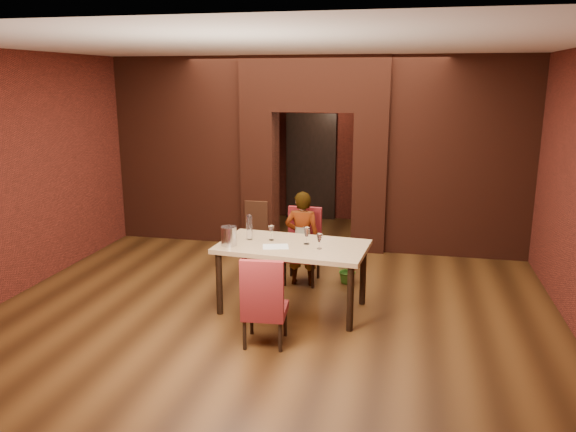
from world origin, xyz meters
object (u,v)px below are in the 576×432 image
object	(u,v)px
wine_bucket	(229,236)
person_seated	(302,238)
chair_near	(265,300)
wine_glass_a	(271,233)
wine_glass_b	(307,236)
wine_glass_c	(319,241)
water_bottle	(249,227)
dining_table	(293,277)
chair_far	(302,246)
potted_plant	(348,269)

from	to	relation	value
wine_bucket	person_seated	bearing A→B (deg)	57.58
chair_near	wine_glass_a	size ratio (longest dim) A/B	5.39
wine_glass_b	wine_glass_c	xyz separation A→B (m)	(0.19, -0.16, -0.01)
wine_bucket	wine_glass_c	bearing A→B (deg)	5.06
wine_glass_b	water_bottle	world-z (taller)	water_bottle
dining_table	wine_bucket	distance (m)	0.95
dining_table	wine_bucket	bearing A→B (deg)	-159.84
wine_bucket	chair_far	bearing A→B (deg)	60.01
chair_far	potted_plant	distance (m)	0.74
dining_table	chair_far	world-z (taller)	chair_far
dining_table	chair_near	distance (m)	0.99
water_bottle	chair_far	bearing A→B (deg)	59.43
person_seated	wine_glass_a	world-z (taller)	person_seated
chair_far	potted_plant	xyz separation A→B (m)	(0.65, 0.11, -0.33)
chair_far	wine_glass_c	xyz separation A→B (m)	(0.42, -1.08, 0.41)
dining_table	wine_glass_c	bearing A→B (deg)	-12.33
chair_far	wine_bucket	world-z (taller)	wine_bucket
wine_glass_c	potted_plant	xyz separation A→B (m)	(0.23, 1.19, -0.74)
chair_far	chair_near	world-z (taller)	chair_far
potted_plant	wine_glass_b	bearing A→B (deg)	-112.04
wine_glass_a	water_bottle	world-z (taller)	water_bottle
wine_glass_b	wine_bucket	bearing A→B (deg)	-164.15
dining_table	chair_far	xyz separation A→B (m)	(-0.07, 0.97, 0.10)
wine_glass_c	dining_table	bearing A→B (deg)	162.78
chair_far	water_bottle	size ratio (longest dim) A/B	3.23
potted_plant	person_seated	bearing A→B (deg)	-163.78
chair_near	wine_glass_c	xyz separation A→B (m)	(0.44, 0.87, 0.43)
wine_bucket	water_bottle	bearing A→B (deg)	61.63
person_seated	water_bottle	world-z (taller)	person_seated
dining_table	potted_plant	size ratio (longest dim) A/B	4.55
dining_table	chair_far	bearing A→B (deg)	99.25
wine_glass_b	wine_glass_c	bearing A→B (deg)	-41.23
dining_table	potted_plant	distance (m)	1.24
wine_glass_c	wine_bucket	xyz separation A→B (m)	(-1.10, -0.10, 0.02)
wine_glass_c	wine_bucket	distance (m)	1.11
potted_plant	dining_table	bearing A→B (deg)	-118.17
wine_glass_a	potted_plant	world-z (taller)	wine_glass_a
dining_table	chair_far	size ratio (longest dim) A/B	1.71
chair_far	water_bottle	distance (m)	1.11
water_bottle	potted_plant	world-z (taller)	water_bottle
wine_glass_a	wine_glass_c	bearing A→B (deg)	-19.98
water_bottle	dining_table	bearing A→B (deg)	-10.49
person_seated	wine_glass_c	size ratio (longest dim) A/B	7.18
chair_near	wine_glass_c	bearing A→B (deg)	-121.78
chair_near	wine_bucket	bearing A→B (deg)	-54.64
chair_far	wine_glass_a	distance (m)	0.96
chair_near	wine_glass_a	xyz separation A→B (m)	(-0.21, 1.11, 0.43)
wine_glass_a	wine_bucket	bearing A→B (deg)	-143.32
wine_glass_a	wine_glass_c	size ratio (longest dim) A/B	1.01
wine_glass_a	wine_glass_c	xyz separation A→B (m)	(0.65, -0.24, -0.00)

